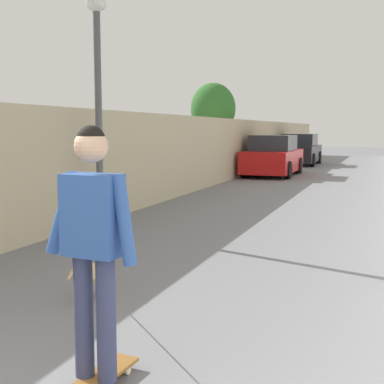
{
  "coord_description": "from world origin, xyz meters",
  "views": [
    {
      "loc": [
        -1.45,
        -2.36,
        1.75
      ],
      "look_at": [
        4.51,
        -0.18,
        1.0
      ],
      "focal_mm": 49.42,
      "sensor_mm": 36.0,
      "label": 1
    }
  ],
  "objects_px": {
    "person_skateboarder": "(93,233)",
    "car_far": "(300,150)",
    "skateboard": "(96,380)",
    "lamp_post": "(98,67)",
    "dog": "(90,273)",
    "car_near": "(273,157)",
    "tree_left_mid": "(213,110)"
  },
  "relations": [
    {
      "from": "car_near",
      "to": "skateboard",
      "type": "bearing_deg",
      "value": -172.41
    },
    {
      "from": "car_far",
      "to": "dog",
      "type": "bearing_deg",
      "value": -176.84
    },
    {
      "from": "person_skateboarder",
      "to": "dog",
      "type": "xyz_separation_m",
      "value": [
        1.68,
        1.06,
        -0.81
      ]
    },
    {
      "from": "tree_left_mid",
      "to": "lamp_post",
      "type": "height_order",
      "value": "lamp_post"
    },
    {
      "from": "dog",
      "to": "skateboard",
      "type": "bearing_deg",
      "value": -147.81
    },
    {
      "from": "skateboard",
      "to": "person_skateboarder",
      "type": "distance_m",
      "value": 1.01
    },
    {
      "from": "lamp_post",
      "to": "car_near",
      "type": "bearing_deg",
      "value": -2.85
    },
    {
      "from": "tree_left_mid",
      "to": "lamp_post",
      "type": "distance_m",
      "value": 12.57
    },
    {
      "from": "tree_left_mid",
      "to": "person_skateboarder",
      "type": "height_order",
      "value": "tree_left_mid"
    },
    {
      "from": "lamp_post",
      "to": "skateboard",
      "type": "xyz_separation_m",
      "value": [
        -5.07,
        -2.88,
        -2.74
      ]
    },
    {
      "from": "skateboard",
      "to": "car_near",
      "type": "xyz_separation_m",
      "value": [
        17.11,
        2.28,
        0.65
      ]
    },
    {
      "from": "car_far",
      "to": "tree_left_mid",
      "type": "bearing_deg",
      "value": 158.06
    },
    {
      "from": "tree_left_mid",
      "to": "skateboard",
      "type": "relative_size",
      "value": 4.45
    },
    {
      "from": "car_near",
      "to": "lamp_post",
      "type": "bearing_deg",
      "value": 177.15
    },
    {
      "from": "dog",
      "to": "car_far",
      "type": "relative_size",
      "value": 0.49
    },
    {
      "from": "dog",
      "to": "car_near",
      "type": "xyz_separation_m",
      "value": [
        15.43,
        1.22,
        0.44
      ]
    },
    {
      "from": "tree_left_mid",
      "to": "person_skateboarder",
      "type": "bearing_deg",
      "value": -164.58
    },
    {
      "from": "skateboard",
      "to": "car_far",
      "type": "distance_m",
      "value": 23.92
    },
    {
      "from": "tree_left_mid",
      "to": "person_skateboarder",
      "type": "relative_size",
      "value": 2.13
    },
    {
      "from": "car_near",
      "to": "dog",
      "type": "bearing_deg",
      "value": -175.47
    },
    {
      "from": "person_skateboarder",
      "to": "lamp_post",
      "type": "bearing_deg",
      "value": 29.6
    },
    {
      "from": "dog",
      "to": "car_near",
      "type": "bearing_deg",
      "value": 4.53
    },
    {
      "from": "person_skateboarder",
      "to": "car_far",
      "type": "relative_size",
      "value": 0.42
    },
    {
      "from": "dog",
      "to": "car_far",
      "type": "xyz_separation_m",
      "value": [
        22.12,
        1.22,
        0.44
      ]
    },
    {
      "from": "skateboard",
      "to": "car_far",
      "type": "xyz_separation_m",
      "value": [
        23.8,
        2.28,
        0.65
      ]
    },
    {
      "from": "skateboard",
      "to": "dog",
      "type": "xyz_separation_m",
      "value": [
        1.68,
        1.06,
        0.21
      ]
    },
    {
      "from": "dog",
      "to": "car_near",
      "type": "distance_m",
      "value": 15.49
    },
    {
      "from": "lamp_post",
      "to": "car_near",
      "type": "xyz_separation_m",
      "value": [
        12.04,
        -0.6,
        -2.09
      ]
    },
    {
      "from": "lamp_post",
      "to": "car_near",
      "type": "height_order",
      "value": "lamp_post"
    },
    {
      "from": "skateboard",
      "to": "lamp_post",
      "type": "bearing_deg",
      "value": 29.6
    },
    {
      "from": "skateboard",
      "to": "dog",
      "type": "bearing_deg",
      "value": 32.19
    },
    {
      "from": "lamp_post",
      "to": "person_skateboarder",
      "type": "relative_size",
      "value": 2.4
    }
  ]
}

